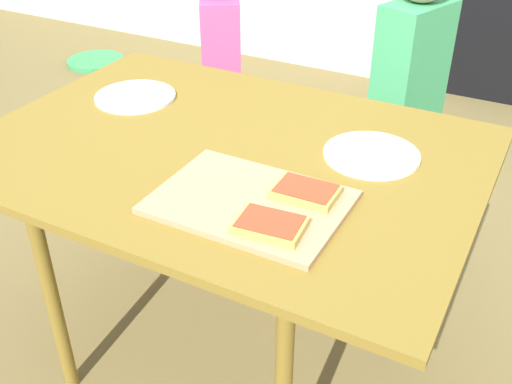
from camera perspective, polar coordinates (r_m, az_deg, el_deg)
The scene contains 10 objects.
ground_plane at distance 1.92m, azimuth -2.42°, elevation -14.38°, with size 16.00×16.00×0.00m, color olive.
dining_table at distance 1.52m, azimuth -2.97°, elevation 2.28°, with size 1.23×0.89×0.70m.
cutting_board at distance 1.27m, azimuth -0.59°, elevation -0.95°, with size 0.39×0.29×0.01m, color tan.
pizza_slice_far_right at distance 1.27m, azimuth 4.69°, elevation 0.03°, with size 0.14×0.10×0.02m.
pizza_slice_near_right at distance 1.17m, azimuth 1.32°, elevation -3.12°, with size 0.14×0.11×0.02m.
plate_white_left at distance 1.79m, azimuth -11.29°, elevation 8.81°, with size 0.23×0.23×0.01m, color white.
plate_white_right at distance 1.47m, azimuth 10.82°, elevation 3.48°, with size 0.23×0.23×0.01m, color white.
child_left at distance 2.33m, azimuth -3.29°, elevation 12.32°, with size 0.24×0.28×1.02m.
child_right at distance 2.07m, azimuth 14.03°, elevation 8.73°, with size 0.21×0.27×1.06m.
garden_hose_coil at distance 4.13m, azimuth -14.84°, elevation 11.81°, with size 0.36×0.36×0.03m, color #399653.
Camera 1 is at (0.69, -1.12, 1.40)m, focal length 42.49 mm.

